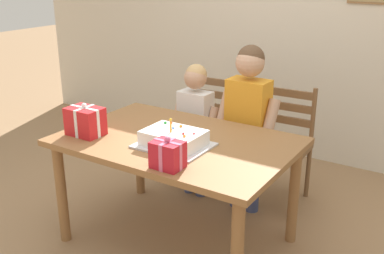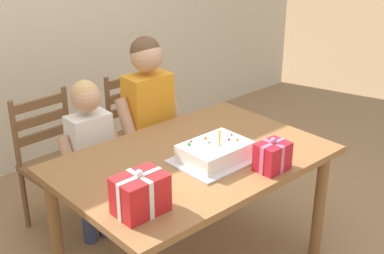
{
  "view_description": "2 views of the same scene",
  "coord_description": "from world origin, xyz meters",
  "px_view_note": "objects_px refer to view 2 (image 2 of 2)",
  "views": [
    {
      "loc": [
        1.55,
        -2.26,
        1.81
      ],
      "look_at": [
        0.12,
        -0.01,
        0.86
      ],
      "focal_mm": 42.78,
      "sensor_mm": 36.0,
      "label": 1
    },
    {
      "loc": [
        -1.71,
        -1.88,
        2.03
      ],
      "look_at": [
        0.04,
        0.05,
        0.9
      ],
      "focal_mm": 48.08,
      "sensor_mm": 36.0,
      "label": 2
    }
  ],
  "objects_px": {
    "chair_right": "(143,134)",
    "child_younger": "(90,147)",
    "dining_table": "(193,171)",
    "gift_box_beside_cake": "(140,194)",
    "chair_left": "(57,164)",
    "child_older": "(149,112)",
    "birthday_cake": "(215,153)",
    "gift_box_red_large": "(272,156)"
  },
  "relations": [
    {
      "from": "chair_right",
      "to": "child_younger",
      "type": "height_order",
      "value": "child_younger"
    },
    {
      "from": "dining_table",
      "to": "gift_box_beside_cake",
      "type": "height_order",
      "value": "gift_box_beside_cake"
    },
    {
      "from": "gift_box_beside_cake",
      "to": "chair_left",
      "type": "bearing_deg",
      "value": 80.68
    },
    {
      "from": "dining_table",
      "to": "child_older",
      "type": "xyz_separation_m",
      "value": [
        0.19,
        0.65,
        0.12
      ]
    },
    {
      "from": "chair_left",
      "to": "child_younger",
      "type": "bearing_deg",
      "value": -73.47
    },
    {
      "from": "birthday_cake",
      "to": "chair_right",
      "type": "xyz_separation_m",
      "value": [
        0.29,
        1.06,
        -0.33
      ]
    },
    {
      "from": "dining_table",
      "to": "child_younger",
      "type": "relative_size",
      "value": 1.36
    },
    {
      "from": "birthday_cake",
      "to": "chair_left",
      "type": "xyz_separation_m",
      "value": [
        -0.41,
        1.06,
        -0.33
      ]
    },
    {
      "from": "chair_left",
      "to": "child_younger",
      "type": "distance_m",
      "value": 0.37
    },
    {
      "from": "gift_box_red_large",
      "to": "chair_left",
      "type": "bearing_deg",
      "value": 112.78
    },
    {
      "from": "birthday_cake",
      "to": "gift_box_beside_cake",
      "type": "xyz_separation_m",
      "value": [
        -0.61,
        -0.14,
        0.04
      ]
    },
    {
      "from": "child_younger",
      "to": "child_older",
      "type": "bearing_deg",
      "value": -0.05
    },
    {
      "from": "gift_box_beside_cake",
      "to": "birthday_cake",
      "type": "bearing_deg",
      "value": 12.86
    },
    {
      "from": "gift_box_beside_cake",
      "to": "dining_table",
      "type": "bearing_deg",
      "value": 24.8
    },
    {
      "from": "chair_right",
      "to": "child_older",
      "type": "height_order",
      "value": "child_older"
    },
    {
      "from": "gift_box_beside_cake",
      "to": "chair_right",
      "type": "distance_m",
      "value": 1.54
    },
    {
      "from": "chair_right",
      "to": "gift_box_beside_cake",
      "type": "bearing_deg",
      "value": -126.95
    },
    {
      "from": "child_older",
      "to": "child_younger",
      "type": "bearing_deg",
      "value": 179.95
    },
    {
      "from": "chair_left",
      "to": "child_older",
      "type": "relative_size",
      "value": 0.72
    },
    {
      "from": "birthday_cake",
      "to": "gift_box_beside_cake",
      "type": "bearing_deg",
      "value": -167.14
    },
    {
      "from": "child_older",
      "to": "chair_right",
      "type": "bearing_deg",
      "value": 61.45
    },
    {
      "from": "gift_box_beside_cake",
      "to": "child_younger",
      "type": "relative_size",
      "value": 0.22
    },
    {
      "from": "dining_table",
      "to": "chair_right",
      "type": "height_order",
      "value": "chair_right"
    },
    {
      "from": "gift_box_red_large",
      "to": "chair_right",
      "type": "height_order",
      "value": "gift_box_red_large"
    },
    {
      "from": "child_older",
      "to": "gift_box_beside_cake",
      "type": "bearing_deg",
      "value": -129.38
    },
    {
      "from": "dining_table",
      "to": "birthday_cake",
      "type": "bearing_deg",
      "value": -63.86
    },
    {
      "from": "gift_box_red_large",
      "to": "child_younger",
      "type": "relative_size",
      "value": 0.17
    },
    {
      "from": "gift_box_red_large",
      "to": "child_older",
      "type": "relative_size",
      "value": 0.15
    },
    {
      "from": "chair_left",
      "to": "chair_right",
      "type": "height_order",
      "value": "same"
    },
    {
      "from": "gift_box_red_large",
      "to": "chair_right",
      "type": "bearing_deg",
      "value": 83.8
    },
    {
      "from": "gift_box_beside_cake",
      "to": "chair_left",
      "type": "relative_size",
      "value": 0.26
    },
    {
      "from": "chair_left",
      "to": "dining_table",
      "type": "bearing_deg",
      "value": -69.45
    },
    {
      "from": "gift_box_beside_cake",
      "to": "chair_right",
      "type": "bearing_deg",
      "value": 53.05
    },
    {
      "from": "gift_box_beside_cake",
      "to": "child_younger",
      "type": "bearing_deg",
      "value": 72.48
    },
    {
      "from": "dining_table",
      "to": "birthday_cake",
      "type": "relative_size",
      "value": 3.37
    },
    {
      "from": "dining_table",
      "to": "gift_box_beside_cake",
      "type": "relative_size",
      "value": 6.28
    },
    {
      "from": "child_younger",
      "to": "dining_table",
      "type": "bearing_deg",
      "value": -67.67
    },
    {
      "from": "birthday_cake",
      "to": "child_younger",
      "type": "distance_m",
      "value": 0.84
    },
    {
      "from": "child_older",
      "to": "child_younger",
      "type": "relative_size",
      "value": 1.17
    },
    {
      "from": "gift_box_red_large",
      "to": "child_younger",
      "type": "bearing_deg",
      "value": 114.48
    },
    {
      "from": "gift_box_red_large",
      "to": "gift_box_beside_cake",
      "type": "distance_m",
      "value": 0.77
    },
    {
      "from": "birthday_cake",
      "to": "gift_box_red_large",
      "type": "relative_size",
      "value": 2.34
    }
  ]
}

